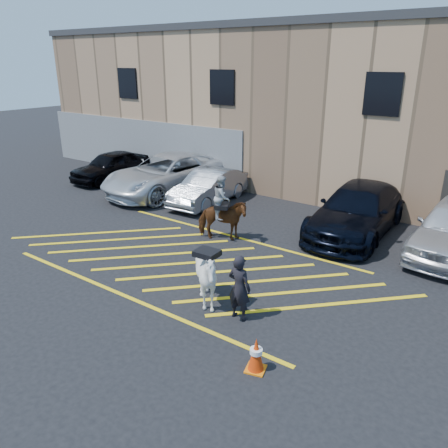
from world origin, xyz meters
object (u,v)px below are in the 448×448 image
Objects in this scene: mounted_bay at (222,215)px; saddled_white at (207,277)px; car_silver_sedan at (209,187)px; traffic_cone at (256,354)px; car_black_suv at (111,166)px; car_blue_suv at (358,210)px; car_white_pickup at (168,174)px; handler at (239,288)px.

mounted_bay is 4.31m from saddled_white.
car_silver_sedan is 10.84m from traffic_cone.
car_black_suv is 12.64m from car_blue_suv.
car_silver_sedan is at bearing -0.50° from car_black_suv.
car_silver_sedan is 8.39m from saddled_white.
car_blue_suv is (12.64, 0.13, 0.10)m from car_black_suv.
car_white_pickup is 8.59× the size of traffic_cone.
saddled_white is at bearing -59.16° from mounted_bay.
handler is at bearing 133.61° from traffic_cone.
handler is 4.83m from mounted_bay.
car_black_suv is 3.86m from car_white_pickup.
car_blue_suv is 2.57× the size of mounted_bay.
mounted_bay reaches higher than traffic_cone.
car_white_pickup is 1.10× the size of car_blue_suv.
car_silver_sedan is (6.32, -0.17, -0.03)m from car_black_suv.
car_blue_suv is (8.79, 0.14, -0.04)m from car_white_pickup.
mounted_bay is (5.30, -3.15, 0.03)m from car_white_pickup.
car_blue_suv reaches higher than handler.
saddled_white is (2.21, -3.70, -0.08)m from mounted_bay.
saddled_white is 2.22× the size of traffic_cone.
car_blue_suv is (6.32, 0.30, 0.13)m from car_silver_sedan.
saddled_white is 2.63m from traffic_cone.
traffic_cone is (7.27, -8.04, -0.33)m from car_silver_sedan.
handler reaches higher than traffic_cone.
handler is at bearing -51.33° from car_silver_sedan.
car_silver_sedan is 4.13m from mounted_bay.
car_white_pickup is 1.48× the size of car_silver_sedan.
car_black_suv is 9.70m from mounted_bay.
car_black_suv is 2.65× the size of handler.
car_black_suv is 6.33m from car_silver_sedan.
car_white_pickup is at bearing 0.82° from car_black_suv.
handler is 2.21× the size of traffic_cone.
car_silver_sedan is 2.62× the size of handler.
mounted_bay is at bearing -18.03° from car_black_suv.
car_black_suv is at bearing 148.85° from traffic_cone.
car_white_pickup is 2.48m from car_silver_sedan.
traffic_cone is (2.22, -1.35, -0.45)m from saddled_white.
handler is 1.94m from traffic_cone.
handler is (8.43, -6.84, -0.06)m from car_white_pickup.
car_blue_suv is at bearing 43.42° from mounted_bay.
car_black_suv is 14.07m from handler.
mounted_bay is at bearing -49.66° from car_silver_sedan.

